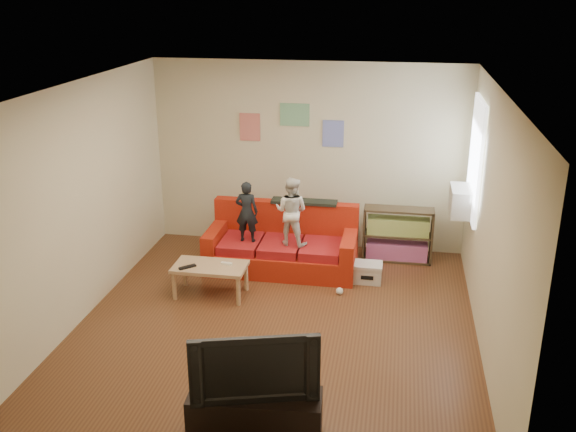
% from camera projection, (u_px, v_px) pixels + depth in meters
% --- Properties ---
extents(room_shell, '(4.52, 5.02, 2.72)m').
position_uv_depth(room_shell, '(275.00, 215.00, 6.89)').
color(room_shell, brown).
rests_on(room_shell, ground).
extents(sofa, '(2.01, 0.93, 0.89)m').
position_uv_depth(sofa, '(283.00, 247.00, 8.77)').
color(sofa, '#A7200E').
rests_on(sofa, ground).
extents(child_a, '(0.30, 0.20, 0.83)m').
position_uv_depth(child_a, '(247.00, 212.00, 8.50)').
color(child_a, black).
rests_on(child_a, sofa).
extents(child_b, '(0.51, 0.43, 0.92)m').
position_uv_depth(child_b, '(291.00, 211.00, 8.39)').
color(child_b, silver).
rests_on(child_b, sofa).
extents(coffee_table, '(0.90, 0.50, 0.41)m').
position_uv_depth(coffee_table, '(210.00, 269.00, 7.96)').
color(coffee_table, tan).
rests_on(coffee_table, ground).
extents(remote, '(0.20, 0.19, 0.02)m').
position_uv_depth(remote, '(187.00, 267.00, 7.86)').
color(remote, black).
rests_on(remote, coffee_table).
extents(game_controller, '(0.14, 0.05, 0.03)m').
position_uv_depth(game_controller, '(227.00, 264.00, 7.95)').
color(game_controller, silver).
rests_on(game_controller, coffee_table).
extents(bookshelf, '(0.96, 0.29, 0.77)m').
position_uv_depth(bookshelf, '(397.00, 237.00, 8.98)').
color(bookshelf, '#423521').
rests_on(bookshelf, ground).
extents(window, '(0.04, 1.08, 1.48)m').
position_uv_depth(window, '(476.00, 159.00, 7.96)').
color(window, white).
rests_on(window, room_shell).
extents(ac_unit, '(0.28, 0.55, 0.35)m').
position_uv_depth(ac_unit, '(461.00, 201.00, 8.17)').
color(ac_unit, '#B7B2A3').
rests_on(ac_unit, window).
extents(artwork_left, '(0.30, 0.01, 0.40)m').
position_uv_depth(artwork_left, '(250.00, 127.00, 9.19)').
color(artwork_left, '#D87266').
rests_on(artwork_left, room_shell).
extents(artwork_center, '(0.42, 0.01, 0.32)m').
position_uv_depth(artwork_center, '(295.00, 115.00, 9.02)').
color(artwork_center, '#72B27F').
rests_on(artwork_center, room_shell).
extents(artwork_right, '(0.30, 0.01, 0.38)m').
position_uv_depth(artwork_right, '(333.00, 134.00, 9.01)').
color(artwork_right, '#727FCC').
rests_on(artwork_right, room_shell).
extents(file_box, '(0.37, 0.28, 0.26)m').
position_uv_depth(file_box, '(368.00, 272.00, 8.39)').
color(file_box, silver).
rests_on(file_box, ground).
extents(tv_stand, '(1.16, 0.46, 0.43)m').
position_uv_depth(tv_stand, '(255.00, 416.00, 5.48)').
color(tv_stand, black).
rests_on(tv_stand, ground).
extents(television, '(1.07, 0.43, 0.62)m').
position_uv_depth(television, '(254.00, 364.00, 5.30)').
color(television, black).
rests_on(television, tv_stand).
extents(tissue, '(0.11, 0.11, 0.09)m').
position_uv_depth(tissue, '(340.00, 291.00, 8.07)').
color(tissue, silver).
rests_on(tissue, ground).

